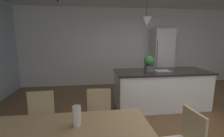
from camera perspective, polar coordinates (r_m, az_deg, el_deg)
The scene contains 9 objects.
ground_plane at distance 3.49m, azimuth 22.62°, elevation -19.18°, with size 10.00×8.40×0.04m, color brown.
wall_back_kitchen at distance 6.09m, azimuth 7.98°, elevation 7.38°, with size 10.00×0.12×2.70m, color silver.
chair_far_right at distance 2.66m, azimuth -4.62°, elevation -16.13°, with size 0.44×0.44×0.87m.
chair_far_left at distance 2.76m, azimuth -23.71°, elevation -15.95°, with size 0.43×0.43×0.87m.
kitchen_island at distance 4.18m, azimuth 16.61°, elevation -6.72°, with size 2.22×0.91×0.91m.
refrigerator at distance 6.03m, azimuth 16.71°, elevation 3.59°, with size 0.68×0.67×1.98m.
pendant_over_island_main at distance 3.86m, azimuth 11.78°, elevation 15.59°, with size 0.23×0.23×0.78m.
potted_plant_on_island at distance 3.92m, azimuth 12.76°, elevation 1.72°, with size 0.25×0.25×0.37m.
vase_on_dining_table at distance 1.88m, azimuth -12.11°, elevation -15.70°, with size 0.09×0.09×0.22m.
Camera 1 is at (-1.63, -2.60, 1.66)m, focal length 26.31 mm.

